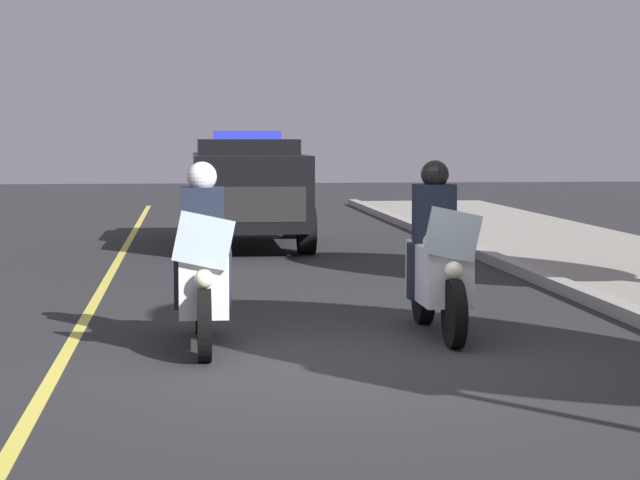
{
  "coord_description": "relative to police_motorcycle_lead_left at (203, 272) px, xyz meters",
  "views": [
    {
      "loc": [
        10.22,
        -1.33,
        1.96
      ],
      "look_at": [
        -1.98,
        0.0,
        0.9
      ],
      "focal_mm": 67.88,
      "sensor_mm": 36.0,
      "label": 1
    }
  ],
  "objects": [
    {
      "name": "ground_plane",
      "position": [
        0.97,
        1.2,
        -0.7
      ],
      "size": [
        80.0,
        80.0,
        0.0
      ],
      "primitive_type": "plane",
      "color": "#28282B"
    },
    {
      "name": "police_motorcycle_lead_left",
      "position": [
        0.0,
        0.0,
        0.0
      ],
      "size": [
        2.14,
        0.56,
        1.72
      ],
      "color": "black",
      "rests_on": "ground"
    },
    {
      "name": "police_suv",
      "position": [
        -10.3,
        0.92,
        0.37
      ],
      "size": [
        4.91,
        2.08,
        2.05
      ],
      "color": "black",
      "rests_on": "ground"
    },
    {
      "name": "lane_stripe_center",
      "position": [
        0.97,
        -1.24,
        -0.7
      ],
      "size": [
        48.0,
        0.12,
        0.01
      ],
      "primitive_type": "cube",
      "color": "#E0D14C",
      "rests_on": "ground"
    },
    {
      "name": "police_motorcycle_lead_right",
      "position": [
        -0.43,
        2.31,
        0.0
      ],
      "size": [
        2.14,
        0.56,
        1.72
      ],
      "color": "black",
      "rests_on": "ground"
    }
  ]
}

